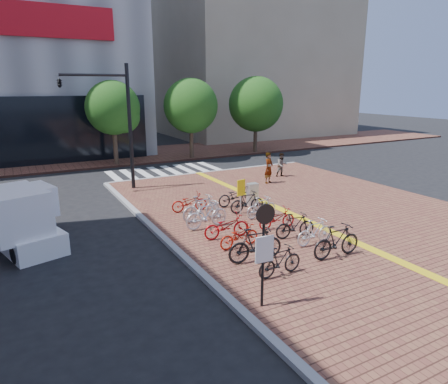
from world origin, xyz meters
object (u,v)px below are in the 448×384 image
bike_0 (280,261)px  traffic_light_pole (99,104)px  bike_6 (189,202)px  bike_12 (247,202)px  bike_4 (207,214)px  notice_sign (264,243)px  pedestrian_b (282,165)px  yellow_sign (241,191)px  utility_box (252,194)px  bike_8 (315,232)px  bike_9 (295,225)px  pedestrian_a (269,168)px  bike_3 (226,226)px  bike_13 (235,196)px  bike_10 (277,218)px  bike_11 (261,207)px  bike_7 (337,241)px  bike_5 (201,208)px  bike_1 (255,244)px  box_truck (22,218)px  bike_2 (239,236)px

bike_0 → traffic_light_pole: bearing=8.3°
bike_6 → bike_12: 2.62m
bike_4 → notice_sign: size_ratio=0.67×
pedestrian_b → bike_6: bearing=-145.0°
notice_sign → yellow_sign: bearing=63.6°
utility_box → yellow_sign: (-1.33, -1.17, 0.60)m
yellow_sign → bike_8: bearing=-81.0°
bike_0 → bike_9: bike_9 is taller
pedestrian_b → pedestrian_a: bearing=-139.8°
bike_6 → utility_box: 3.10m
bike_3 → bike_8: bearing=-123.6°
bike_13 → bike_6: bearing=84.9°
bike_3 → pedestrian_a: 9.17m
yellow_sign → traffic_light_pole: (-4.30, 7.16, 3.48)m
bike_10 → pedestrian_b: size_ratio=1.07×
bike_6 → bike_11: size_ratio=1.06×
bike_6 → yellow_sign: bearing=-127.1°
pedestrian_a → notice_sign: bearing=-151.0°
pedestrian_a → yellow_sign: bearing=-161.2°
bike_12 → bike_7: bearing=-174.7°
bike_5 → pedestrian_b: 9.65m
pedestrian_b → traffic_light_pole: bearing=-179.5°
bike_13 → yellow_sign: 1.69m
bike_1 → bike_4: (-0.01, 3.59, -0.01)m
bike_0 → bike_11: 5.50m
bike_7 → yellow_sign: size_ratio=1.17×
yellow_sign → traffic_light_pole: bearing=121.0°
bike_13 → pedestrian_b: 7.05m
utility_box → box_truck: 9.86m
bike_3 → bike_5: 2.29m
notice_sign → bike_1: bearing=61.2°
bike_9 → bike_13: size_ratio=0.89×
pedestrian_a → yellow_sign: (-4.58, -4.53, 0.22)m
bike_0 → bike_8: 2.91m
bike_10 → box_truck: bearing=75.7°
bike_12 → bike_13: bearing=1.2°
bike_1 → yellow_sign: yellow_sign is taller
bike_3 → bike_5: size_ratio=0.96×
pedestrian_b → bike_5: bearing=-137.7°
bike_12 → bike_8: bearing=-173.2°
bike_11 → bike_8: bearing=175.8°
bike_4 → bike_6: (0.27, 2.34, -0.13)m
bike_11 → box_truck: size_ratio=0.36×
bike_12 → notice_sign: (-3.83, -6.99, 1.26)m
notice_sign → bike_7: bearing=20.2°
pedestrian_a → bike_8: bearing=-140.4°
bike_9 → notice_sign: size_ratio=0.58×
bike_2 → bike_12: 4.03m
bike_2 → bike_4: bike_4 is taller
bike_7 → bike_9: (-0.10, 2.06, -0.09)m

